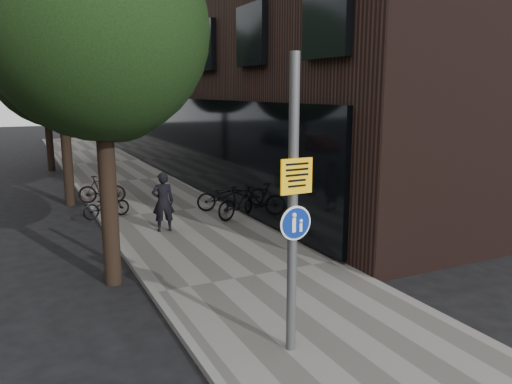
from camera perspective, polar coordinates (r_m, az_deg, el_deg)
ground at (r=8.49m, az=8.60°, el=-17.60°), size 120.00×120.00×0.00m
sidewalk at (r=17.17m, az=-9.89°, el=-2.35°), size 4.50×60.00×0.12m
curb_edge at (r=16.72m, az=-17.32°, el=-3.07°), size 0.15×60.00×0.13m
building_right_dark_brick at (r=31.23m, az=-1.55°, el=20.46°), size 12.00×40.00×18.00m
street_tree_near at (r=10.89m, az=-17.23°, el=16.25°), size 4.40×4.40×7.50m
street_tree_mid at (r=19.31m, az=-21.32°, el=13.68°), size 5.00×5.00×7.80m
street_tree_far at (r=28.27m, az=-22.96°, el=12.61°), size 5.00×5.00×7.80m
signpost at (r=7.43m, az=4.22°, el=-1.75°), size 0.52×0.15×4.54m
pedestrian at (r=14.58m, az=-10.57°, el=-1.11°), size 0.69×0.50×1.73m
parked_bike_facade_near at (r=16.98m, az=-3.63°, el=-0.43°), size 1.98×1.01×0.99m
parked_bike_facade_far at (r=15.84m, az=-1.89°, el=-1.11°), size 1.87×1.07×1.08m
parked_bike_curb_near at (r=16.65m, az=-16.74°, el=-1.47°), size 1.61×0.86×0.81m
parked_bike_curb_far at (r=18.89m, az=-17.19°, el=0.30°), size 1.72×0.91×1.00m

